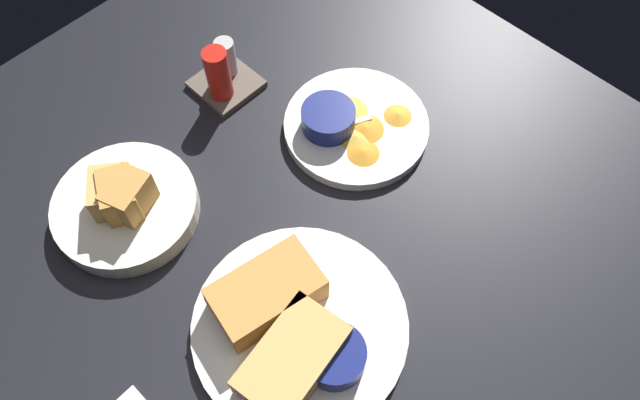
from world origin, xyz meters
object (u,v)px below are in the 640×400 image
at_px(spoon_by_gravy_ramekin, 327,131).
at_px(condiment_caddy, 223,73).
at_px(sandwich_half_far, 293,360).
at_px(ramekin_light_gravy, 328,118).
at_px(plate_chips_companion, 356,126).
at_px(plate_sandwich_main, 300,326).
at_px(ramekin_dark_sauce, 334,356).
at_px(bread_basket_rear, 125,204).
at_px(sandwich_half_near, 267,293).
at_px(spoon_by_dark_ramekin, 300,326).

height_order(spoon_by_gravy_ramekin, condiment_caddy, condiment_caddy).
distance_m(sandwich_half_far, ramekin_light_gravy, 0.35).
bearing_deg(sandwich_half_far, plate_chips_companion, 30.73).
xyz_separation_m(plate_chips_companion, condiment_caddy, (-0.08, 0.20, 0.03)).
relative_size(plate_sandwich_main, condiment_caddy, 2.78).
relative_size(ramekin_dark_sauce, bread_basket_rear, 0.38).
relative_size(sandwich_half_near, spoon_by_dark_ramekin, 1.46).
relative_size(ramekin_light_gravy, bread_basket_rear, 0.40).
xyz_separation_m(sandwich_half_far, ramekin_dark_sauce, (0.04, -0.03, -0.00)).
bearing_deg(ramekin_light_gravy, spoon_by_gravy_ramekin, -145.62).
height_order(plate_chips_companion, ramekin_light_gravy, ramekin_light_gravy).
distance_m(ramekin_dark_sauce, ramekin_light_gravy, 0.34).
height_order(plate_sandwich_main, plate_chips_companion, same).
height_order(sandwich_half_near, sandwich_half_far, same).
bearing_deg(plate_chips_companion, sandwich_half_far, -149.27).
distance_m(ramekin_dark_sauce, bread_basket_rear, 0.34).
height_order(plate_sandwich_main, sandwich_half_near, sandwich_half_near).
height_order(ramekin_dark_sauce, plate_chips_companion, ramekin_dark_sauce).
relative_size(sandwich_half_near, condiment_caddy, 1.52).
xyz_separation_m(sandwich_half_far, bread_basket_rear, (-0.01, 0.31, -0.01)).
height_order(spoon_by_dark_ramekin, spoon_by_gravy_ramekin, same).
relative_size(plate_sandwich_main, spoon_by_dark_ramekin, 2.68).
distance_m(spoon_by_dark_ramekin, plate_chips_companion, 0.32).
height_order(sandwich_half_far, plate_chips_companion, sandwich_half_far).
distance_m(plate_chips_companion, condiment_caddy, 0.22).
bearing_deg(spoon_by_gravy_ramekin, sandwich_half_far, -142.77).
height_order(plate_sandwich_main, ramekin_dark_sauce, ramekin_dark_sauce).
distance_m(sandwich_half_near, sandwich_half_far, 0.09).
xyz_separation_m(plate_chips_companion, spoon_by_gravy_ramekin, (-0.04, 0.02, 0.01)).
relative_size(ramekin_dark_sauce, ramekin_light_gravy, 0.95).
bearing_deg(bread_basket_rear, spoon_by_gravy_ramekin, -20.98).
bearing_deg(sandwich_half_near, plate_chips_companion, 20.88).
relative_size(ramekin_light_gravy, spoon_by_gravy_ramekin, 0.81).
bearing_deg(sandwich_half_near, ramekin_dark_sauce, -88.54).
height_order(sandwich_half_far, ramekin_dark_sauce, sandwich_half_far).
distance_m(plate_sandwich_main, sandwich_half_near, 0.06).
height_order(bread_basket_rear, condiment_caddy, condiment_caddy).
bearing_deg(plate_sandwich_main, plate_chips_companion, 29.83).
relative_size(sandwich_half_near, spoon_by_gravy_ramekin, 1.51).
height_order(sandwich_half_near, ramekin_light_gravy, sandwich_half_near).
height_order(plate_sandwich_main, condiment_caddy, condiment_caddy).
height_order(sandwich_half_near, plate_chips_companion, sandwich_half_near).
height_order(plate_sandwich_main, sandwich_half_far, sandwich_half_far).
distance_m(ramekin_dark_sauce, condiment_caddy, 0.45).
bearing_deg(sandwich_half_far, plate_sandwich_main, 36.34).
distance_m(ramekin_dark_sauce, plate_chips_companion, 0.35).
xyz_separation_m(sandwich_half_near, sandwich_half_far, (-0.03, -0.08, 0.00)).
height_order(spoon_by_gravy_ramekin, bread_basket_rear, bread_basket_rear).
distance_m(plate_sandwich_main, plate_chips_companion, 0.31).
relative_size(plate_chips_companion, bread_basket_rear, 1.10).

